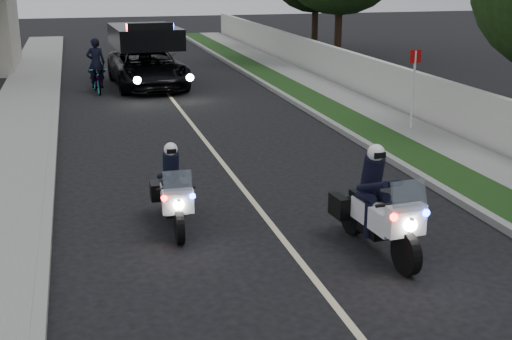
# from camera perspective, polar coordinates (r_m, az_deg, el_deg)

# --- Properties ---
(ground) EXTENTS (120.00, 120.00, 0.00)m
(ground) POSITION_cam_1_polar(r_m,az_deg,el_deg) (10.22, 6.15, -10.64)
(ground) COLOR black
(ground) RESTS_ON ground
(curb_right) EXTENTS (0.20, 60.00, 0.15)m
(curb_right) POSITION_cam_1_polar(r_m,az_deg,el_deg) (20.42, 6.91, 3.58)
(curb_right) COLOR gray
(curb_right) RESTS_ON ground
(grass_verge) EXTENTS (1.20, 60.00, 0.16)m
(grass_verge) POSITION_cam_1_polar(r_m,az_deg,el_deg) (20.68, 8.72, 3.69)
(grass_verge) COLOR #193814
(grass_verge) RESTS_ON ground
(sidewalk_right) EXTENTS (1.40, 60.00, 0.16)m
(sidewalk_right) POSITION_cam_1_polar(r_m,az_deg,el_deg) (21.23, 11.94, 3.86)
(sidewalk_right) COLOR gray
(sidewalk_right) RESTS_ON ground
(property_wall) EXTENTS (0.22, 60.00, 1.50)m
(property_wall) POSITION_cam_1_polar(r_m,az_deg,el_deg) (21.56, 14.44, 5.71)
(property_wall) COLOR beige
(property_wall) RESTS_ON ground
(curb_left) EXTENTS (0.20, 60.00, 0.15)m
(curb_left) POSITION_cam_1_polar(r_m,az_deg,el_deg) (19.02, -16.72, 2.00)
(curb_left) COLOR gray
(curb_left) RESTS_ON ground
(sidewalk_left) EXTENTS (2.00, 60.00, 0.16)m
(sidewalk_left) POSITION_cam_1_polar(r_m,az_deg,el_deg) (19.09, -20.02, 1.76)
(sidewalk_left) COLOR gray
(sidewalk_left) RESTS_ON ground
(lane_marking) EXTENTS (0.12, 50.00, 0.01)m
(lane_marking) POSITION_cam_1_polar(r_m,az_deg,el_deg) (19.32, -4.48, 2.68)
(lane_marking) COLOR #BFB78C
(lane_marking) RESTS_ON ground
(police_moto_left) EXTENTS (0.71, 1.91, 1.61)m
(police_moto_left) POSITION_cam_1_polar(r_m,az_deg,el_deg) (12.84, -6.90, -4.78)
(police_moto_left) COLOR silver
(police_moto_left) RESTS_ON ground
(police_moto_right) EXTENTS (0.96, 2.26, 1.87)m
(police_moto_right) POSITION_cam_1_polar(r_m,az_deg,el_deg) (11.86, 10.04, -6.79)
(police_moto_right) COLOR silver
(police_moto_right) RESTS_ON ground
(police_suv) EXTENTS (2.99, 5.95, 2.83)m
(police_suv) POSITION_cam_1_polar(r_m,az_deg,el_deg) (28.07, -9.06, 6.94)
(police_suv) COLOR black
(police_suv) RESTS_ON ground
(bicycle) EXTENTS (0.83, 1.94, 0.99)m
(bicycle) POSITION_cam_1_polar(r_m,az_deg,el_deg) (27.08, -13.18, 6.36)
(bicycle) COLOR black
(bicycle) RESTS_ON ground
(cyclist) EXTENTS (0.72, 0.52, 1.91)m
(cyclist) POSITION_cam_1_polar(r_m,az_deg,el_deg) (27.08, -13.18, 6.36)
(cyclist) COLOR black
(cyclist) RESTS_ON ground
(sign_post) EXTENTS (0.47, 0.47, 2.52)m
(sign_post) POSITION_cam_1_polar(r_m,az_deg,el_deg) (20.38, 12.88, 3.04)
(sign_post) COLOR #B4250C
(sign_post) RESTS_ON ground
(tree_right_d) EXTENTS (8.62, 8.62, 11.15)m
(tree_right_d) POSITION_cam_1_polar(r_m,az_deg,el_deg) (34.57, 6.84, 8.85)
(tree_right_d) COLOR #1E4015
(tree_right_d) RESTS_ON ground
(tree_right_e) EXTENTS (7.04, 7.04, 9.87)m
(tree_right_e) POSITION_cam_1_polar(r_m,az_deg,el_deg) (40.38, 4.93, 10.04)
(tree_right_e) COLOR black
(tree_right_e) RESTS_ON ground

